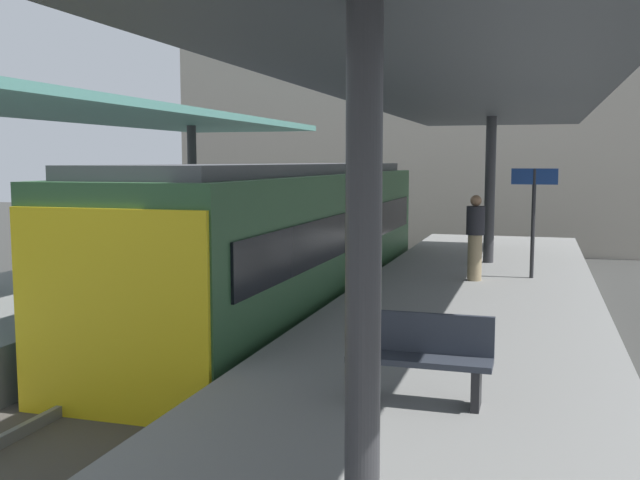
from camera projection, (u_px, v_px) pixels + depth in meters
The scene contains 12 objects.
ground_plane at pixel (191, 387), 10.79m from camera, with size 80.00×80.00×0.00m, color #383835.
platform_right at pixel (448, 376), 9.64m from camera, with size 4.40×28.00×1.00m, color gray.
track_ballast at pixel (190, 381), 10.78m from camera, with size 3.20×28.00×0.20m, color #4C4742.
rail_near_side at pixel (147, 365), 10.96m from camera, with size 0.08×28.00×0.14m, color slate.
rail_far_side at pixel (235, 374), 10.55m from camera, with size 0.08×28.00×0.14m, color slate.
commuter_train at pixel (288, 241), 14.79m from camera, with size 2.78×13.02×3.10m.
canopy_left at pixel (27, 107), 12.75m from camera, with size 4.18×21.00×3.43m.
canopy_right at pixel (464, 88), 10.55m from camera, with size 4.18×21.00×3.54m.
platform_bench at pixel (420, 355), 7.09m from camera, with size 1.40×0.41×0.86m.
platform_sign at pixel (534, 198), 14.48m from camera, with size 0.90×0.08×2.21m.
passenger_near_bench at pixel (475, 236), 14.26m from camera, with size 0.36×0.36×1.69m.
station_building_backdrop at pixel (417, 108), 29.21m from camera, with size 18.00×6.00×11.00m, color #A89E8E.
Camera 1 is at (4.89, -9.48, 3.35)m, focal length 40.63 mm.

